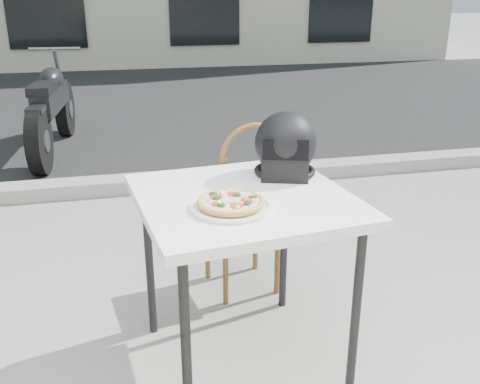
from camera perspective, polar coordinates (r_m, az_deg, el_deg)
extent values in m
cube|color=black|center=(8.69, -10.27, 9.36)|extent=(30.00, 8.00, 0.00)
cube|color=gray|center=(4.82, -7.15, 1.23)|extent=(30.00, 0.25, 0.12)
cube|color=white|center=(2.27, 0.44, -0.85)|extent=(0.97, 0.97, 0.04)
cylinder|color=black|center=(2.08, -5.77, -16.39)|extent=(0.04, 0.04, 0.79)
cylinder|color=black|center=(2.32, 12.26, -12.46)|extent=(0.04, 0.04, 0.79)
cylinder|color=black|center=(2.68, -9.65, -7.44)|extent=(0.04, 0.04, 0.79)
cylinder|color=black|center=(2.87, 4.72, -5.22)|extent=(0.04, 0.04, 0.79)
cylinder|color=white|center=(2.11, -1.00, -1.68)|extent=(0.34, 0.34, 0.01)
torus|color=white|center=(2.11, -1.00, -1.52)|extent=(0.35, 0.35, 0.02)
cylinder|color=gold|center=(2.11, -1.01, -1.17)|extent=(0.34, 0.34, 0.01)
torus|color=gold|center=(2.10, -1.01, -1.03)|extent=(0.35, 0.35, 0.02)
cylinder|color=#A53012|center=(2.10, -1.01, -1.01)|extent=(0.30, 0.30, 0.00)
cylinder|color=beige|center=(2.10, -1.01, -0.94)|extent=(0.29, 0.29, 0.00)
cylinder|color=red|center=(2.10, 0.76, -0.81)|extent=(0.07, 0.07, 0.00)
cylinder|color=red|center=(2.16, -0.62, -0.23)|extent=(0.07, 0.07, 0.00)
cylinder|color=red|center=(2.13, -2.56, -0.55)|extent=(0.07, 0.07, 0.00)
cylinder|color=red|center=(2.06, -2.36, -1.29)|extent=(0.07, 0.07, 0.00)
cylinder|color=red|center=(2.05, -0.33, -1.46)|extent=(0.07, 0.07, 0.00)
ellipsoid|color=#173914|center=(2.15, -0.33, -0.32)|extent=(0.05, 0.04, 0.01)
ellipsoid|color=#173914|center=(2.12, -2.47, -0.64)|extent=(0.05, 0.04, 0.01)
ellipsoid|color=#173914|center=(2.06, 0.79, -1.21)|extent=(0.04, 0.04, 0.01)
ellipsoid|color=#173914|center=(2.05, -2.04, -1.42)|extent=(0.04, 0.05, 0.01)
ellipsoid|color=#173914|center=(2.13, 1.37, -0.53)|extent=(0.04, 0.04, 0.01)
ellipsoid|color=#173914|center=(2.16, -2.88, -0.17)|extent=(0.05, 0.05, 0.01)
cylinder|color=#F5F395|center=(2.07, -0.86, -1.01)|extent=(0.02, 0.02, 0.02)
cylinder|color=#F5F395|center=(2.17, -1.99, -0.05)|extent=(0.02, 0.02, 0.02)
cylinder|color=#F5F395|center=(2.10, 0.66, -0.71)|extent=(0.02, 0.02, 0.02)
cylinder|color=#F5F395|center=(2.18, -1.05, 0.13)|extent=(0.02, 0.02, 0.02)
cylinder|color=#F5F395|center=(2.02, -0.28, -1.58)|extent=(0.02, 0.02, 0.02)
cylinder|color=#F5F395|center=(2.10, -3.35, -0.80)|extent=(0.02, 0.02, 0.02)
cylinder|color=#F5F395|center=(2.08, 1.49, -0.93)|extent=(0.02, 0.02, 0.02)
cylinder|color=#F5F395|center=(2.06, -2.24, -1.19)|extent=(0.02, 0.02, 0.02)
ellipsoid|color=black|center=(2.50, 4.88, 5.19)|extent=(0.37, 0.38, 0.30)
cube|color=black|center=(2.43, 4.81, 2.59)|extent=(0.23, 0.17, 0.12)
torus|color=black|center=(2.53, 4.79, 2.30)|extent=(0.37, 0.37, 0.03)
cube|color=black|center=(2.37, 4.88, 4.49)|extent=(0.20, 0.10, 0.09)
cube|color=brown|center=(3.04, 0.15, -2.67)|extent=(0.44, 0.44, 0.03)
cylinder|color=brown|center=(3.32, 1.66, -4.86)|extent=(0.04, 0.04, 0.43)
cylinder|color=brown|center=(3.22, -3.50, -5.74)|extent=(0.04, 0.04, 0.43)
cylinder|color=brown|center=(3.07, 4.00, -7.18)|extent=(0.04, 0.04, 0.43)
cylinder|color=brown|center=(2.96, -1.55, -8.25)|extent=(0.04, 0.04, 0.43)
cylinder|color=brown|center=(2.88, 4.29, 0.34)|extent=(0.04, 0.04, 0.41)
cylinder|color=brown|center=(2.77, -1.57, -0.49)|extent=(0.04, 0.04, 0.41)
torus|color=brown|center=(2.76, 1.45, 3.56)|extent=(0.38, 0.09, 0.38)
cylinder|color=black|center=(6.83, -18.17, 8.40)|extent=(0.19, 0.65, 0.64)
cylinder|color=gray|center=(6.83, -18.17, 8.40)|extent=(0.17, 0.23, 0.21)
cylinder|color=black|center=(5.40, -20.62, 5.08)|extent=(0.19, 0.65, 0.64)
cylinder|color=gray|center=(5.40, -20.62, 5.08)|extent=(0.17, 0.23, 0.21)
cube|color=black|center=(6.06, -19.55, 9.38)|extent=(0.29, 1.14, 0.24)
ellipsoid|color=black|center=(6.19, -19.48, 11.32)|extent=(0.28, 0.46, 0.24)
cube|color=black|center=(5.72, -20.31, 10.34)|extent=(0.26, 0.55, 0.09)
cylinder|color=gray|center=(6.69, -18.61, 11.10)|extent=(0.08, 0.35, 0.76)
cylinder|color=gray|center=(6.52, -19.18, 14.24)|extent=(0.56, 0.08, 0.03)
cube|color=black|center=(5.36, -20.97, 8.22)|extent=(0.17, 0.25, 0.05)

